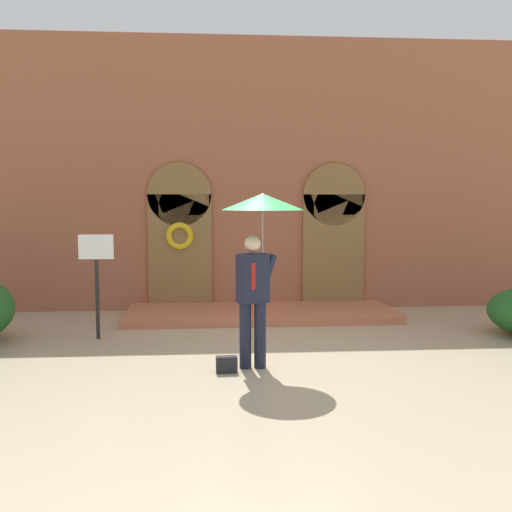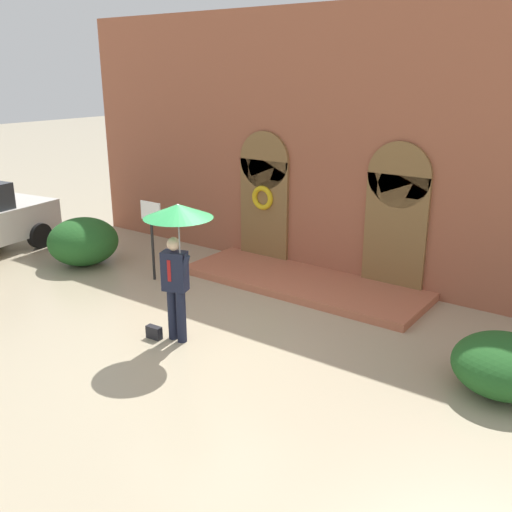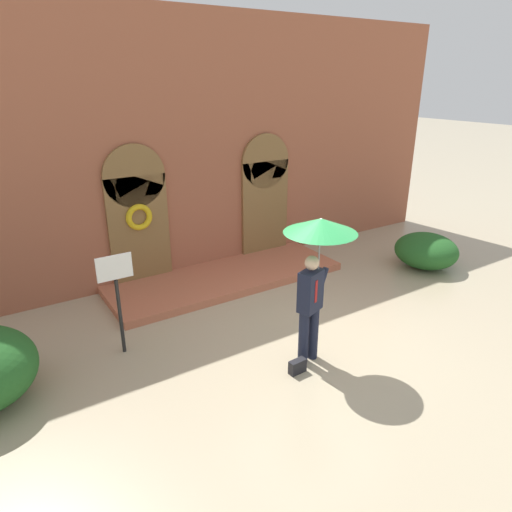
# 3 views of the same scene
# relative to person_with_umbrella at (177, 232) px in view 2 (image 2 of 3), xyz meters

# --- Properties ---
(ground_plane) EXTENTS (80.00, 80.00, 0.00)m
(ground_plane) POSITION_rel_person_with_umbrella_xyz_m (0.29, 0.32, -1.91)
(ground_plane) COLOR tan
(building_facade) EXTENTS (14.00, 2.30, 5.60)m
(building_facade) POSITION_rel_person_with_umbrella_xyz_m (0.29, 4.47, 0.77)
(building_facade) COLOR #9E563D
(building_facade) RESTS_ON ground
(person_with_umbrella) EXTENTS (1.10, 1.10, 2.36)m
(person_with_umbrella) POSITION_rel_person_with_umbrella_xyz_m (0.00, 0.00, 0.00)
(person_with_umbrella) COLOR #191E33
(person_with_umbrella) RESTS_ON ground
(handbag) EXTENTS (0.29, 0.13, 0.22)m
(handbag) POSITION_rel_person_with_umbrella_xyz_m (-0.46, -0.20, -1.80)
(handbag) COLOR black
(handbag) RESTS_ON ground
(sign_post) EXTENTS (0.56, 0.06, 1.72)m
(sign_post) POSITION_rel_person_with_umbrella_xyz_m (-2.53, 1.83, -0.75)
(sign_post) COLOR black
(sign_post) RESTS_ON ground
(shrub_left) EXTENTS (1.60, 1.60, 1.09)m
(shrub_left) POSITION_rel_person_with_umbrella_xyz_m (-4.60, 1.61, -1.37)
(shrub_left) COLOR #235B23
(shrub_left) RESTS_ON ground
(shrub_right) EXTENTS (1.43, 1.49, 0.81)m
(shrub_right) POSITION_rel_person_with_umbrella_xyz_m (4.72, 1.52, -1.51)
(shrub_right) COLOR #235B23
(shrub_right) RESTS_ON ground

